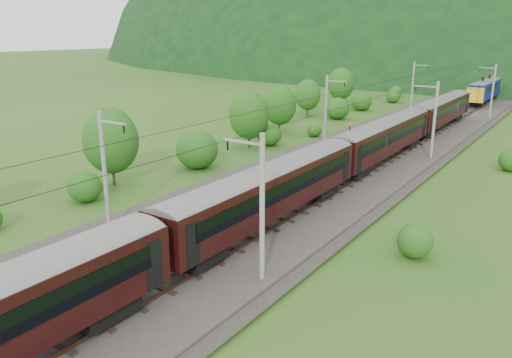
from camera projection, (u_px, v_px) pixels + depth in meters
The scene contains 14 objects.
ground at pixel (178, 255), 30.50m from camera, with size 600.00×600.00×0.00m, color #26541A.
railbed at pixel (267, 207), 38.37m from camera, with size 14.00×220.00×0.30m, color #38332D.
track_left at pixel (242, 199), 39.61m from camera, with size 2.40×220.00×0.27m.
track_right at pixel (294, 210), 37.01m from camera, with size 2.40×220.00×0.27m.
catenary_left at pixel (326, 108), 57.84m from camera, with size 2.54×192.28×8.00m.
catenary_right at pixel (434, 119), 51.23m from camera, with size 2.54×192.28×8.00m.
overhead_wires at pixel (267, 117), 36.38m from camera, with size 4.83×198.00×0.03m.
mountain_ridge at pixel (354, 51), 332.72m from camera, with size 336.00×280.00×132.00m, color black.
train at pixel (337, 152), 41.80m from camera, with size 2.83×134.56×4.91m.
hazard_post_near at pixel (341, 159), 48.81m from camera, with size 0.16×0.16×1.53m, color red.
hazard_post_far at pixel (393, 138), 58.50m from camera, with size 0.16×0.16×1.48m, color red.
signal at pixel (350, 131), 60.32m from camera, with size 0.24×0.24×2.13m.
vegetation_left at pixel (186, 134), 51.06m from camera, with size 12.43×143.78×6.90m.
vegetation_right at pixel (376, 305), 23.13m from camera, with size 4.09×97.34×2.20m.
Camera 1 is at (19.69, -20.33, 13.21)m, focal length 35.00 mm.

